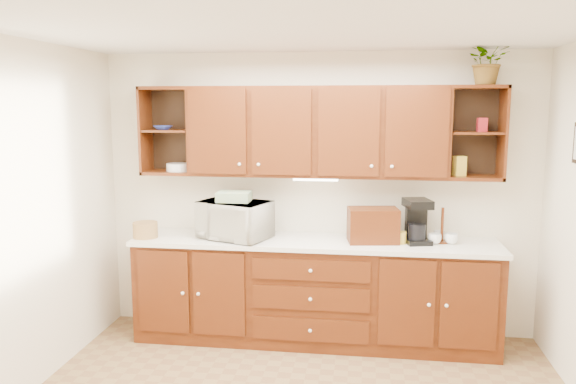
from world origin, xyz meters
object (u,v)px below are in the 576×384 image
(microwave, at_px, (234,220))
(coffee_maker, at_px, (417,222))
(bread_box, at_px, (373,225))
(potted_plant, at_px, (488,61))

(microwave, xyz_separation_m, coffee_maker, (1.61, 0.07, 0.02))
(bread_box, bearing_deg, potted_plant, -1.54)
(microwave, distance_m, coffee_maker, 1.61)
(bread_box, xyz_separation_m, potted_plant, (0.91, 0.12, 1.40))
(bread_box, distance_m, potted_plant, 1.67)
(microwave, relative_size, coffee_maker, 1.58)
(bread_box, xyz_separation_m, coffee_maker, (0.38, 0.05, 0.03))
(potted_plant, bearing_deg, coffee_maker, -172.64)
(microwave, bearing_deg, potted_plant, 23.88)
(coffee_maker, relative_size, potted_plant, 0.98)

